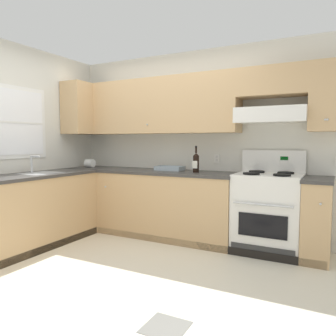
{
  "coord_description": "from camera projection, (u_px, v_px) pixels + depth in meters",
  "views": [
    {
      "loc": [
        2.1,
        -2.67,
        1.31
      ],
      "look_at": [
        0.33,
        0.7,
        1.0
      ],
      "focal_mm": 35.02,
      "sensor_mm": 36.0,
      "label": 1
    }
  ],
  "objects": [
    {
      "name": "ground_plane",
      "position": [
        109.0,
        266.0,
        3.43
      ],
      "size": [
        7.04,
        7.04,
        0.0
      ],
      "primitive_type": "plane",
      "color": "beige"
    },
    {
      "name": "floor_accent_tile",
      "position": [
        166.0,
        327.0,
        2.31
      ],
      "size": [
        0.3,
        0.3,
        0.01
      ],
      "primitive_type": "cube",
      "color": "slate",
      "rests_on": "ground_plane"
    },
    {
      "name": "wall_back",
      "position": [
        200.0,
        129.0,
        4.48
      ],
      "size": [
        4.68,
        0.57,
        2.55
      ],
      "color": "silver",
      "rests_on": "ground_plane"
    },
    {
      "name": "wall_left",
      "position": [
        21.0,
        139.0,
        4.26
      ],
      "size": [
        0.47,
        4.0,
        2.55
      ],
      "color": "silver",
      "rests_on": "ground_plane"
    },
    {
      "name": "counter_back_run",
      "position": [
        162.0,
        204.0,
        4.51
      ],
      "size": [
        3.6,
        0.65,
        0.91
      ],
      "color": "tan",
      "rests_on": "ground_plane"
    },
    {
      "name": "counter_left_run",
      "position": [
        27.0,
        212.0,
        3.97
      ],
      "size": [
        0.63,
        1.91,
        1.13
      ],
      "color": "tan",
      "rests_on": "ground_plane"
    },
    {
      "name": "stove",
      "position": [
        268.0,
        212.0,
        3.87
      ],
      "size": [
        0.76,
        0.62,
        1.2
      ],
      "color": "white",
      "rests_on": "ground_plane"
    },
    {
      "name": "wine_bottle",
      "position": [
        196.0,
        162.0,
        4.21
      ],
      "size": [
        0.08,
        0.08,
        0.34
      ],
      "color": "black",
      "rests_on": "counter_back_run"
    },
    {
      "name": "bowl",
      "position": [
        170.0,
        169.0,
        4.53
      ],
      "size": [
        0.38,
        0.22,
        0.06
      ],
      "color": "#9EADB7",
      "rests_on": "counter_back_run"
    },
    {
      "name": "paper_towel_roll",
      "position": [
        90.0,
        163.0,
        5.07
      ],
      "size": [
        0.14,
        0.12,
        0.12
      ],
      "color": "white",
      "rests_on": "counter_back_run"
    }
  ]
}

